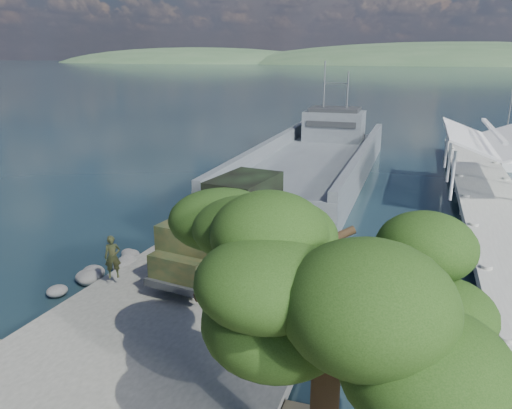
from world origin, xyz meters
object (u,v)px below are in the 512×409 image
Objects in this scene: military_truck at (229,225)px; soldier at (113,265)px; landing_craft at (313,168)px; overhang_tree at (309,274)px; sailboat_near at (503,161)px; pier at (488,183)px.

soldier is (-3.93, -3.78, -1.03)m from military_truck.
landing_craft reaches higher than overhang_tree.
sailboat_near is at bearing 33.13° from landing_craft.
landing_craft is 3.94× the size of military_truck.
soldier is 0.24× the size of overhang_tree.
pier is at bearing 18.58° from soldier.
pier reaches higher than soldier.
overhang_tree reaches higher than military_truck.
sailboat_near is at bearing 78.36° from pier.
landing_craft reaches higher than pier.
landing_craft is at bearing 101.27° from overhang_tree.
soldier is at bearing 143.34° from overhang_tree.
landing_craft is 19.30m from sailboat_near.
pier reaches higher than military_truck.
military_truck is 5.55m from soldier.
soldier is at bearing -127.05° from military_truck.
overhang_tree reaches higher than soldier.
pier is 5.57× the size of overhang_tree.
sailboat_near reaches higher than pier.
military_truck is 1.17× the size of sailboat_near.
sailboat_near is (16.20, 10.47, -0.44)m from landing_craft.
sailboat_near is at bearing 29.02° from soldier.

